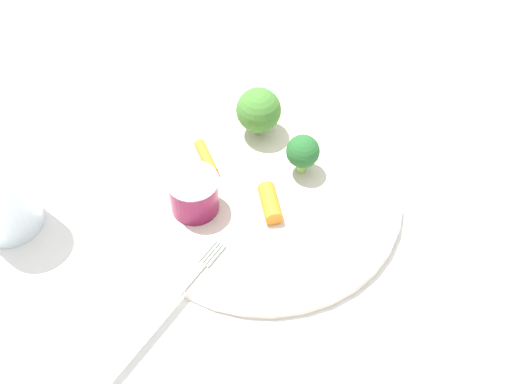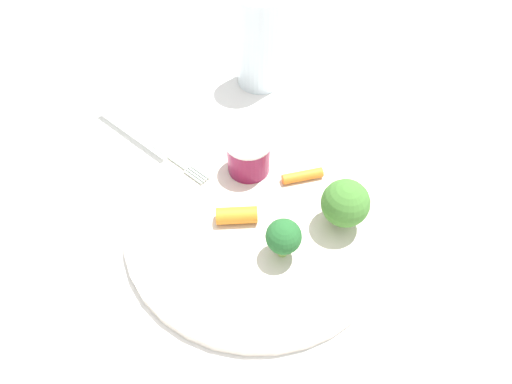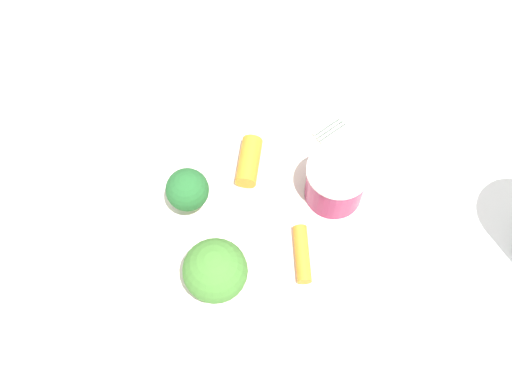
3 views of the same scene
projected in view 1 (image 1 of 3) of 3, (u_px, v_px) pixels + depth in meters
name	position (u px, v px, depth m)	size (l,w,h in m)	color
ground_plane	(265.00, 200.00, 0.66)	(2.40, 2.40, 0.00)	white
plate	(265.00, 196.00, 0.66)	(0.27, 0.27, 0.01)	silver
sauce_cup	(194.00, 194.00, 0.62)	(0.05, 0.05, 0.04)	maroon
broccoli_floret_0	(259.00, 110.00, 0.68)	(0.05, 0.05, 0.06)	#91B96F
broccoli_floret_1	(303.00, 152.00, 0.65)	(0.03, 0.03, 0.05)	#91C258
carrot_stick_0	(270.00, 203.00, 0.63)	(0.02, 0.02, 0.04)	orange
carrot_stick_1	(206.00, 158.00, 0.67)	(0.01, 0.01, 0.04)	orange
fork	(158.00, 317.00, 0.56)	(0.19, 0.04, 0.00)	#B0BDB4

